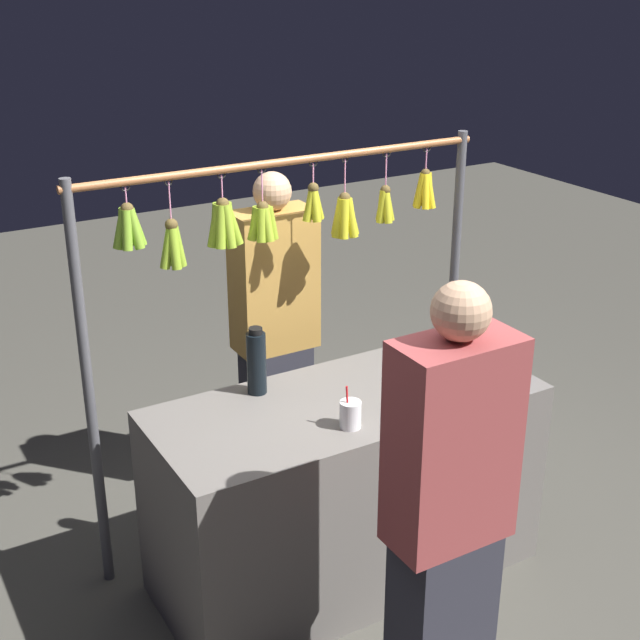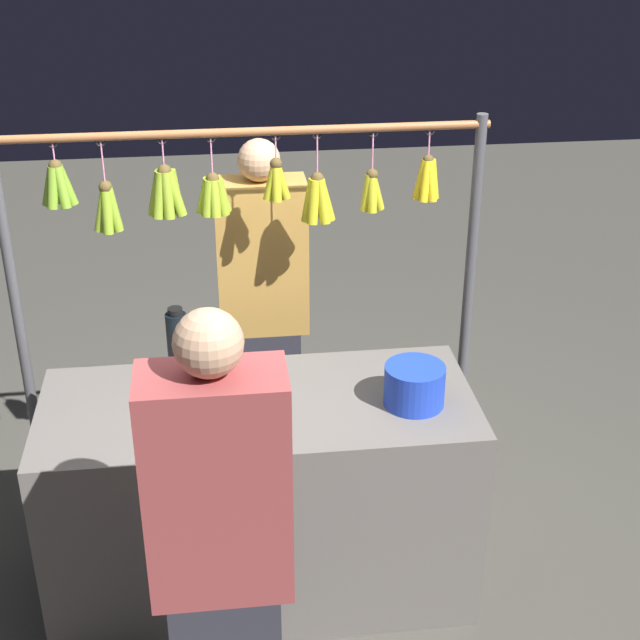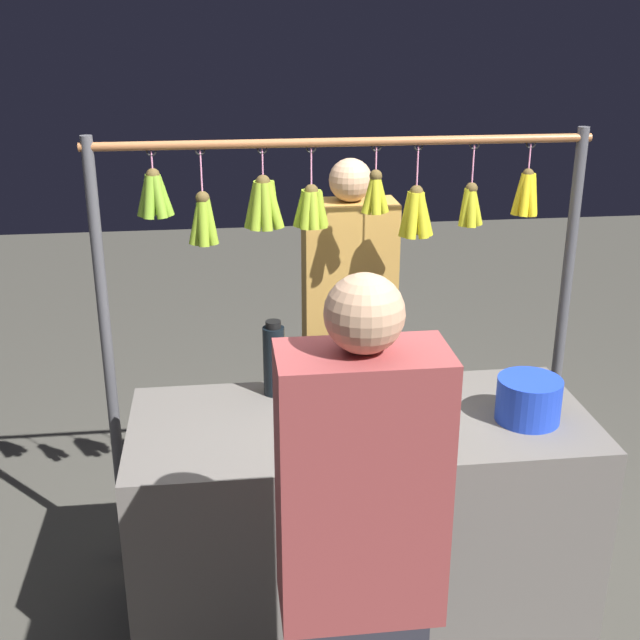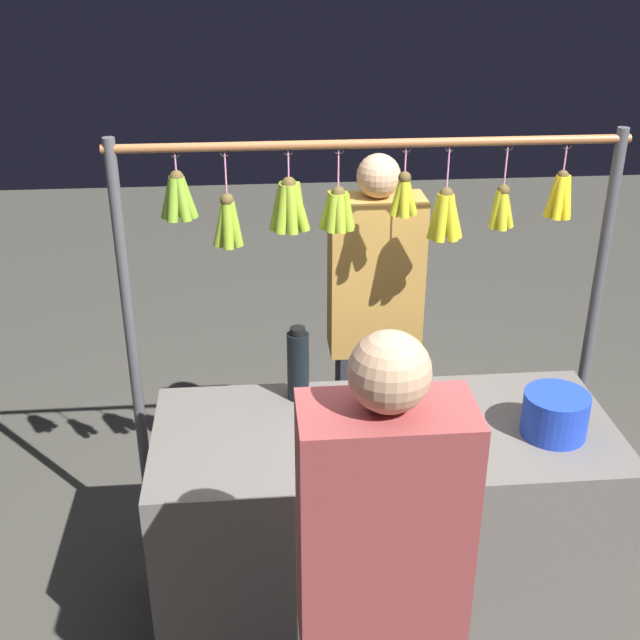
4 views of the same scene
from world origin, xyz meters
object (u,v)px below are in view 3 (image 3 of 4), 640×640
object	(u,v)px
drink_cup	(339,435)
vendor_person	(348,347)
customer_person	(359,594)
water_bottle	(274,359)
blue_bucket	(529,400)

from	to	relation	value
drink_cup	vendor_person	size ratio (longest dim) A/B	0.11
customer_person	water_bottle	bearing A→B (deg)	-83.16
blue_bucket	customer_person	xyz separation A→B (m)	(0.72, 0.78, -0.11)
drink_cup	vendor_person	distance (m)	0.98
drink_cup	customer_person	size ratio (longest dim) A/B	0.10
water_bottle	customer_person	world-z (taller)	customer_person
water_bottle	drink_cup	world-z (taller)	water_bottle
water_bottle	blue_bucket	distance (m)	0.91
drink_cup	blue_bucket	bearing A→B (deg)	-169.70
drink_cup	customer_person	world-z (taller)	customer_person
blue_bucket	drink_cup	world-z (taller)	drink_cup
water_bottle	vendor_person	bearing A→B (deg)	-124.14
blue_bucket	drink_cup	distance (m)	0.68
water_bottle	vendor_person	xyz separation A→B (m)	(-0.36, -0.53, -0.19)
drink_cup	vendor_person	world-z (taller)	vendor_person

